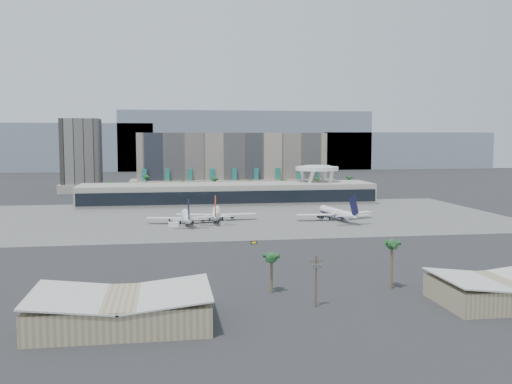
{
  "coord_description": "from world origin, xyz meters",
  "views": [
    {
      "loc": [
        -35.38,
        -220.08,
        38.86
      ],
      "look_at": [
        5.52,
        40.0,
        13.59
      ],
      "focal_mm": 40.0,
      "sensor_mm": 36.0,
      "label": 1
    }
  ],
  "objects": [
    {
      "name": "hangar_right",
      "position": [
        42.0,
        -100.0,
        2.95
      ],
      "size": [
        30.55,
        20.6,
        6.89
      ],
      "color": "#8A7B5C",
      "rests_on": "ground"
    },
    {
      "name": "terminal",
      "position": [
        0.0,
        109.84,
        6.52
      ],
      "size": [
        170.0,
        32.5,
        14.5
      ],
      "color": "#B1AB9B",
      "rests_on": "ground"
    },
    {
      "name": "mountain_ridge",
      "position": [
        27.88,
        470.0,
        29.89
      ],
      "size": [
        680.0,
        60.0,
        70.0
      ],
      "color": "gray",
      "rests_on": "ground"
    },
    {
      "name": "utility_pole",
      "position": [
        -2.0,
        -96.09,
        7.14
      ],
      "size": [
        3.2,
        0.85,
        12.0
      ],
      "color": "#4C3826",
      "rests_on": "ground"
    },
    {
      "name": "near_palm_a",
      "position": [
        -9.81,
        -82.48,
        7.59
      ],
      "size": [
        6.0,
        6.0,
        10.4
      ],
      "color": "brown",
      "rests_on": "ground"
    },
    {
      "name": "airliner_left",
      "position": [
        -26.69,
        36.76,
        3.27
      ],
      "size": [
        36.46,
        37.52,
        12.95
      ],
      "rotation": [
        0.0,
        0.0,
        0.02
      ],
      "color": "white",
      "rests_on": "ground"
    },
    {
      "name": "service_vehicle_b",
      "position": [
        -10.65,
        29.43,
        0.87
      ],
      "size": [
        3.88,
        3.15,
        1.74
      ],
      "primitive_type": "cube",
      "rotation": [
        0.0,
        0.0,
        0.42
      ],
      "color": "silver",
      "rests_on": "ground"
    },
    {
      "name": "ground",
      "position": [
        0.0,
        0.0,
        0.0
      ],
      "size": [
        900.0,
        900.0,
        0.0
      ],
      "primitive_type": "plane",
      "color": "#232326",
      "rests_on": "ground"
    },
    {
      "name": "hotel",
      "position": [
        10.0,
        174.41,
        16.81
      ],
      "size": [
        140.0,
        30.0,
        42.0
      ],
      "color": "tan",
      "rests_on": "ground"
    },
    {
      "name": "taxiway_sign",
      "position": [
        -4.18,
        -16.81,
        0.54
      ],
      "size": [
        2.42,
        0.76,
        1.09
      ],
      "rotation": [
        0.0,
        0.0,
        0.18
      ],
      "color": "black",
      "rests_on": "ground"
    },
    {
      "name": "hangar_left",
      "position": [
        -45.0,
        -102.0,
        3.2
      ],
      "size": [
        36.65,
        22.6,
        7.55
      ],
      "color": "#8A7B5C",
      "rests_on": "ground"
    },
    {
      "name": "palm_row",
      "position": [
        7.0,
        145.0,
        10.5
      ],
      "size": [
        157.8,
        2.8,
        13.1
      ],
      "color": "brown",
      "rests_on": "ground"
    },
    {
      "name": "service_vehicle_a",
      "position": [
        -32.73,
        27.88,
        1.08
      ],
      "size": [
        4.52,
        2.37,
        2.16
      ],
      "primitive_type": "cube",
      "rotation": [
        0.0,
        0.0,
        -0.05
      ],
      "color": "white",
      "rests_on": "ground"
    },
    {
      "name": "airliner_right",
      "position": [
        43.44,
        36.82,
        3.51
      ],
      "size": [
        38.7,
        40.14,
        13.93
      ],
      "rotation": [
        0.0,
        0.0,
        0.16
      ],
      "color": "white",
      "rests_on": "ground"
    },
    {
      "name": "office_tower",
      "position": [
        -95.0,
        200.0,
        22.94
      ],
      "size": [
        30.0,
        30.0,
        52.0
      ],
      "color": "black",
      "rests_on": "ground"
    },
    {
      "name": "apron_pad",
      "position": [
        0.0,
        55.0,
        0.03
      ],
      "size": [
        260.0,
        130.0,
        0.06
      ],
      "primitive_type": "cube",
      "color": "#5B5B59",
      "rests_on": "ground"
    },
    {
      "name": "saucer_structure",
      "position": [
        55.0,
        116.0,
        18.45
      ],
      "size": [
        26.0,
        26.0,
        21.89
      ],
      "color": "white",
      "rests_on": "ground"
    },
    {
      "name": "near_palm_b",
      "position": [
        21.25,
        -83.74,
        10.19
      ],
      "size": [
        6.0,
        6.0,
        13.05
      ],
      "color": "brown",
      "rests_on": "ground"
    },
    {
      "name": "airliner_centre",
      "position": [
        -12.73,
        44.35,
        3.41
      ],
      "size": [
        37.86,
        39.14,
        13.52
      ],
      "rotation": [
        0.0,
        0.0,
        -0.11
      ],
      "color": "white",
      "rests_on": "ground"
    }
  ]
}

